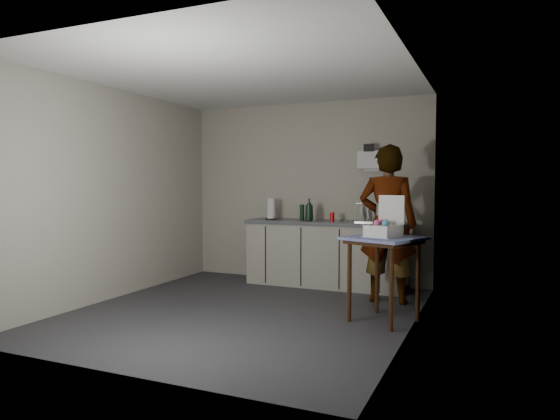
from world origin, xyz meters
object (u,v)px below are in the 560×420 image
at_px(side_table, 384,248).
at_px(dish_rack, 370,218).
at_px(kitchen_counter, 326,255).
at_px(soap_bottle, 309,210).
at_px(paper_towel, 271,209).
at_px(soda_can, 332,217).
at_px(standing_man, 388,224).
at_px(dark_bottle, 302,212).
at_px(bakery_box, 384,228).

xyz_separation_m(side_table, dish_rack, (-0.48, 1.44, 0.20)).
height_order(kitchen_counter, soap_bottle, soap_bottle).
bearing_deg(side_table, paper_towel, 165.18).
bearing_deg(soda_can, kitchen_counter, 155.57).
xyz_separation_m(side_table, standing_man, (-0.13, 0.86, 0.18)).
xyz_separation_m(standing_man, paper_towel, (-1.78, 0.55, 0.11)).
bearing_deg(kitchen_counter, soda_can, -24.43).
xyz_separation_m(paper_towel, dish_rack, (1.43, 0.03, -0.08)).
xyz_separation_m(side_table, soda_can, (-1.01, 1.44, 0.20)).
height_order(standing_man, paper_towel, standing_man).
distance_m(paper_towel, dish_rack, 1.43).
xyz_separation_m(side_table, dark_bottle, (-1.46, 1.47, 0.26)).
bearing_deg(standing_man, paper_towel, -19.71).
bearing_deg(bakery_box, paper_towel, 164.00).
bearing_deg(dish_rack, bakery_box, -71.76).
xyz_separation_m(kitchen_counter, dish_rack, (0.62, -0.04, 0.54)).
bearing_deg(dark_bottle, side_table, -45.15).
height_order(standing_man, dish_rack, standing_man).
bearing_deg(standing_man, kitchen_counter, -35.19).
height_order(soda_can, dark_bottle, dark_bottle).
bearing_deg(dish_rack, standing_man, -59.42).
height_order(standing_man, dark_bottle, standing_man).
distance_m(soap_bottle, soda_can, 0.33).
bearing_deg(side_table, dark_bottle, 156.48).
relative_size(standing_man, paper_towel, 6.23).
distance_m(soda_can, dish_rack, 0.53).
bearing_deg(soap_bottle, side_table, -46.29).
bearing_deg(bakery_box, soda_can, 145.43).
xyz_separation_m(soap_bottle, paper_towel, (-0.59, 0.03, -0.01)).
xyz_separation_m(soda_can, dish_rack, (0.53, 0.01, -0.00)).
bearing_deg(dark_bottle, soda_can, -3.82).
bearing_deg(paper_towel, bakery_box, -36.56).
distance_m(kitchen_counter, paper_towel, 1.03).
distance_m(standing_man, soda_can, 1.05).
bearing_deg(dish_rack, soda_can, -179.27).
distance_m(kitchen_counter, soda_can, 0.55).
xyz_separation_m(dish_rack, bakery_box, (0.48, -1.45, 0.00)).
height_order(paper_towel, bakery_box, bakery_box).
bearing_deg(side_table, bakery_box, -99.83).
relative_size(dark_bottle, paper_towel, 0.73).
relative_size(standing_man, dark_bottle, 8.52).
bearing_deg(soda_can, soap_bottle, -170.38).
distance_m(standing_man, dish_rack, 0.68).
relative_size(kitchen_counter, standing_man, 1.19).
distance_m(soda_can, bakery_box, 1.76).
bearing_deg(side_table, soda_can, 146.63).
bearing_deg(dark_bottle, kitchen_counter, 1.90).
bearing_deg(bakery_box, dark_bottle, 155.29).
distance_m(soap_bottle, bakery_box, 1.92).
height_order(soda_can, paper_towel, paper_towel).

